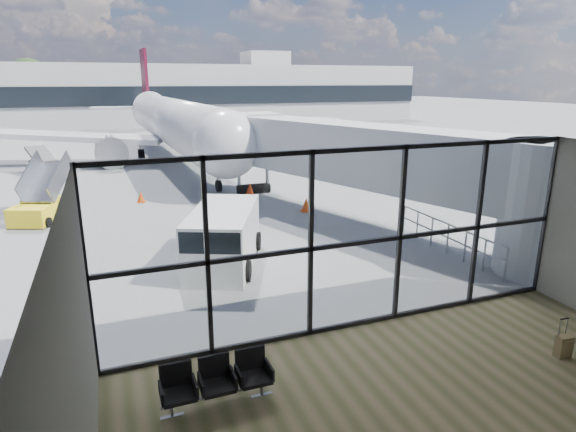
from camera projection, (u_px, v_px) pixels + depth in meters
ground at (163, 142)px, 48.10m from camera, size 220.00×220.00×0.00m
lounge_shell at (515, 314)px, 7.06m from camera, size 12.02×8.01×4.51m
glass_curtain_wall at (357, 241)px, 11.49m from camera, size 12.10×0.12×4.50m
jet_bridge at (380, 162)px, 19.38m from camera, size 8.00×16.50×4.33m
apron_railing at (448, 234)px, 16.96m from camera, size 0.06×5.46×1.11m
far_terminal at (138, 93)px, 66.53m from camera, size 80.00×12.20×11.00m
tree_5 at (29, 81)px, 70.20m from camera, size 6.27×6.27×9.03m
seating_row at (216, 378)px, 9.09m from camera, size 2.11×0.59×0.94m
suitcase at (564, 346)px, 10.64m from camera, size 0.35×0.27×0.91m
airliner at (172, 122)px, 37.91m from camera, size 30.54×35.37×9.11m
service_van at (223, 237)px, 15.83m from camera, size 3.46×4.74×1.89m
belt_loader at (48, 169)px, 30.07m from camera, size 2.74×4.19×1.83m
mobile_stairs at (41, 208)px, 21.06m from camera, size 2.59×3.55×2.27m
traffic_cone_a at (141, 197)px, 24.25m from camera, size 0.40×0.40×0.58m
traffic_cone_b at (250, 189)px, 25.72m from camera, size 0.48×0.48×0.69m
traffic_cone_c at (306, 205)px, 22.52m from camera, size 0.47×0.47×0.68m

